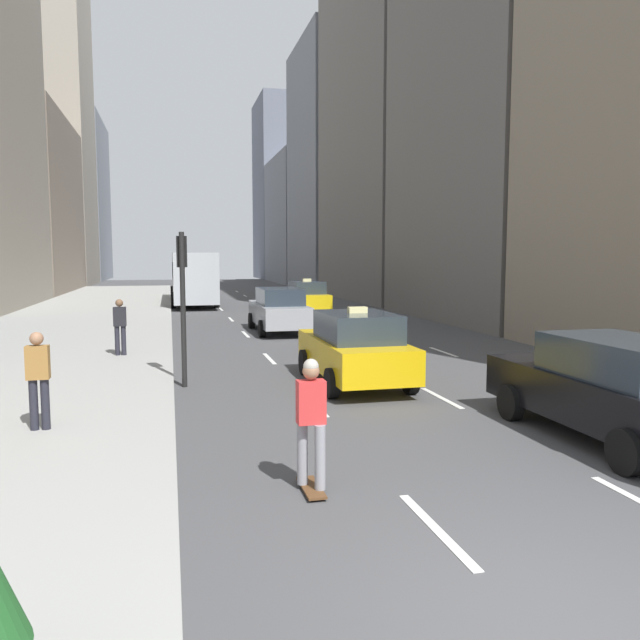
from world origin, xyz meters
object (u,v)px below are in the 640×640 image
at_px(sedan_black_near, 613,388).
at_px(skateboarder, 311,419).
at_px(taxi_second, 355,348).
at_px(sedan_silver_behind, 279,310).
at_px(city_bus, 193,276).
at_px(taxi_lead, 306,297).
at_px(pedestrian_mid_block, 38,376).
at_px(traffic_light_pole, 182,284).
at_px(pedestrian_far_walking, 120,324).

relative_size(sedan_black_near, skateboarder, 2.82).
height_order(taxi_second, sedan_silver_behind, taxi_second).
bearing_deg(city_bus, taxi_lead, -56.16).
xyz_separation_m(taxi_second, pedestrian_mid_block, (-6.40, -3.02, 0.19)).
height_order(taxi_second, pedestrian_mid_block, taxi_second).
xyz_separation_m(taxi_second, city_bus, (-2.81, 26.68, 0.91)).
height_order(taxi_second, traffic_light_pole, traffic_light_pole).
xyz_separation_m(sedan_black_near, sedan_silver_behind, (-2.80, 15.98, 0.02)).
bearing_deg(skateboarder, sedan_silver_behind, 81.60).
distance_m(sedan_black_near, traffic_light_pole, 9.25).
bearing_deg(city_bus, sedan_black_near, -80.07).
bearing_deg(sedan_silver_behind, pedestrian_far_walking, -135.24).
distance_m(sedan_silver_behind, city_bus, 16.36).
relative_size(taxi_lead, city_bus, 0.38).
xyz_separation_m(city_bus, skateboarder, (0.30, -33.08, -0.82)).
bearing_deg(skateboarder, city_bus, 90.53).
xyz_separation_m(city_bus, pedestrian_mid_block, (-3.59, -29.70, -0.72)).
height_order(taxi_lead, traffic_light_pole, traffic_light_pole).
bearing_deg(sedan_silver_behind, sedan_black_near, -80.06).
relative_size(sedan_black_near, pedestrian_far_walking, 2.98).
height_order(skateboarder, pedestrian_far_walking, pedestrian_far_walking).
bearing_deg(city_bus, traffic_light_pole, -92.51).
relative_size(pedestrian_far_walking, traffic_light_pole, 0.46).
distance_m(taxi_lead, sedan_black_near, 23.70).
bearing_deg(pedestrian_mid_block, sedan_black_near, -14.49).
bearing_deg(taxi_lead, sedan_black_near, -90.00).
bearing_deg(traffic_light_pole, sedan_silver_behind, 68.13).
distance_m(taxi_lead, traffic_light_pole, 18.88).
relative_size(sedan_black_near, sedan_silver_behind, 0.99).
xyz_separation_m(taxi_second, skateboarder, (-2.51, -6.40, 0.08)).
xyz_separation_m(city_bus, traffic_light_pole, (-1.14, -25.94, 0.62)).
xyz_separation_m(sedan_black_near, pedestrian_far_walking, (-8.48, 10.34, 0.18)).
relative_size(pedestrian_mid_block, pedestrian_far_walking, 1.00).
bearing_deg(taxi_second, pedestrian_far_walking, 138.95).
relative_size(sedan_silver_behind, pedestrian_far_walking, 3.02).
bearing_deg(pedestrian_mid_block, sedan_silver_behind, 64.81).
relative_size(taxi_lead, pedestrian_mid_block, 2.67).
xyz_separation_m(sedan_black_near, traffic_light_pole, (-6.75, 6.14, 1.53)).
relative_size(city_bus, traffic_light_pole, 3.23).
relative_size(sedan_silver_behind, traffic_light_pole, 1.38).
height_order(sedan_black_near, sedan_silver_behind, sedan_silver_behind).
relative_size(taxi_lead, sedan_black_near, 0.89).
distance_m(taxi_second, city_bus, 26.84).
xyz_separation_m(sedan_silver_behind, pedestrian_far_walking, (-5.68, -5.64, 0.16)).
relative_size(taxi_second, pedestrian_mid_block, 2.67).
distance_m(taxi_second, sedan_black_near, 6.08).
height_order(taxi_lead, sedan_silver_behind, taxi_lead).
bearing_deg(taxi_second, skateboarder, -111.41).
bearing_deg(sedan_black_near, pedestrian_mid_block, 165.51).
distance_m(skateboarder, pedestrian_mid_block, 5.16).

